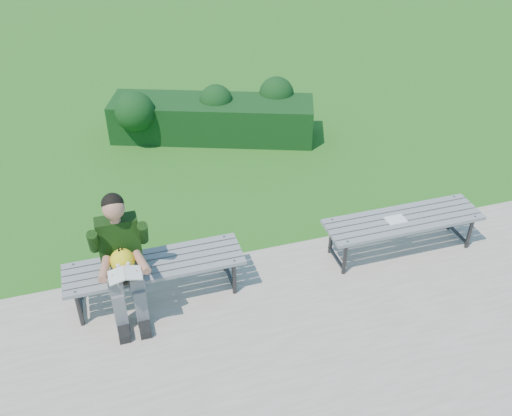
{
  "coord_description": "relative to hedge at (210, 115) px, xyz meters",
  "views": [
    {
      "loc": [
        -0.99,
        -4.92,
        4.2
      ],
      "look_at": [
        0.44,
        -0.24,
        0.79
      ],
      "focal_mm": 40.0,
      "sensor_mm": 36.0,
      "label": 1
    }
  ],
  "objects": [
    {
      "name": "ground",
      "position": [
        -0.67,
        -2.94,
        -0.37
      ],
      "size": [
        80.0,
        80.0,
        0.0
      ],
      "color": "#2D6720",
      "rests_on": "ground"
    },
    {
      "name": "hedge",
      "position": [
        0.0,
        0.0,
        0.0
      ],
      "size": [
        3.16,
        1.79,
        0.87
      ],
      "color": "#133814",
      "rests_on": "ground"
    },
    {
      "name": "bench_right",
      "position": [
        1.42,
        -3.42,
        0.05
      ],
      "size": [
        1.8,
        0.5,
        0.46
      ],
      "color": "slate",
      "rests_on": "walkway"
    },
    {
      "name": "walkway",
      "position": [
        -0.67,
        -4.69,
        -0.36
      ],
      "size": [
        30.0,
        3.5,
        0.02
      ],
      "color": "beige",
      "rests_on": "ground"
    },
    {
      "name": "seated_boy",
      "position": [
        -1.66,
        -3.46,
        0.34
      ],
      "size": [
        0.56,
        0.76,
        1.31
      ],
      "color": "slate",
      "rests_on": "walkway"
    },
    {
      "name": "paper_sheet",
      "position": [
        1.32,
        -3.42,
        0.1
      ],
      "size": [
        0.22,
        0.16,
        0.01
      ],
      "color": "white",
      "rests_on": "bench_right"
    },
    {
      "name": "bench_left",
      "position": [
        -1.36,
        -3.37,
        0.05
      ],
      "size": [
        1.8,
        0.5,
        0.46
      ],
      "color": "slate",
      "rests_on": "walkway"
    }
  ]
}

